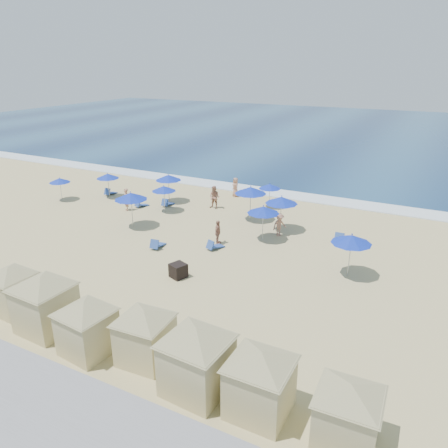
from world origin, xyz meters
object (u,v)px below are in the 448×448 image
Objects in this scene: umbrella_2 at (131,196)px; umbrella_8 at (281,200)px; umbrella_7 at (270,186)px; umbrella_9 at (352,239)px; cabana_1 at (44,296)px; umbrella_5 at (251,190)px; beachgoer_2 at (218,232)px; trash_bin at (178,271)px; umbrella_0 at (60,180)px; beachgoer_4 at (235,187)px; cabana_6 at (349,407)px; beachgoer_0 at (126,200)px; cabana_2 at (86,321)px; beachgoer_1 at (215,197)px; umbrella_3 at (168,178)px; cabana_3 at (145,329)px; beachgoer_3 at (279,225)px; cabana_5 at (260,374)px; umbrella_1 at (108,176)px; umbrella_4 at (164,189)px; cabana_0 at (11,283)px; umbrella_6 at (263,210)px; cabana_4 at (197,352)px.

umbrella_2 is 10.73m from umbrella_8.
umbrella_9 is at bearing -47.56° from umbrella_7.
umbrella_5 is at bearing 82.95° from cabana_1.
trash_bin is at bearing 171.75° from beachgoer_2.
umbrella_0 is 1.19× the size of beachgoer_4.
cabana_6 reaches higher than beachgoer_0.
umbrella_2 is (-7.69, 12.50, 0.84)m from cabana_2.
cabana_1 is at bearing -88.02° from beachgoer_1.
cabana_1 is 19.27m from umbrella_3.
umbrella_3 is (-19.28, 18.50, 0.68)m from cabana_6.
cabana_3 is 15.14m from beachgoer_3.
umbrella_5 is 1.58× the size of beachgoer_4.
umbrella_1 is (-21.81, 17.14, 0.37)m from cabana_5.
umbrella_5 reaches higher than umbrella_1.
trash_bin is 9.93m from umbrella_8.
cabana_5 is at bearing -4.85° from cabana_3.
umbrella_3 is 1.13× the size of umbrella_4.
umbrella_9 is at bearing 63.66° from cabana_3.
cabana_5 is 25.56m from beachgoer_4.
cabana_3 is (2.45, 0.66, -0.01)m from cabana_2.
umbrella_7 is at bearing 111.12° from cabana_5.
cabana_0 is 0.99× the size of cabana_3.
umbrella_2 is 15.74m from umbrella_9.
umbrella_3 reaches higher than umbrella_6.
cabana_3 is at bearing -49.42° from umbrella_2.
umbrella_7 reaches higher than trash_bin.
umbrella_9 is (13.59, 11.17, 0.76)m from cabana_0.
cabana_5 is 15.53m from umbrella_6.
cabana_0 is 2.25× the size of beachgoer_0.
umbrella_1 is at bearing 164.70° from trash_bin.
umbrella_5 is (-8.28, 17.57, 0.78)m from cabana_5.
umbrella_5 is at bearing 1.81° from umbrella_1.
umbrella_2 is 1.57× the size of beachgoer_4.
umbrella_9 is at bearing -91.37° from beachgoer_3.
umbrella_2 reaches higher than umbrella_7.
umbrella_5 is 1.68× the size of beachgoer_2.
umbrella_9 is at bearing -2.01° from umbrella_2.
umbrella_4 is 1.21× the size of beachgoer_0.
cabana_4 is at bearing -21.89° from beachgoer_4.
umbrella_5 is 4.15m from beachgoer_1.
umbrella_9 is (10.87, 11.58, 0.54)m from cabana_1.
umbrella_3 is 11.62m from beachgoer_3.
umbrella_7 reaches higher than beachgoer_2.
cabana_0 reaches higher than beachgoer_4.
cabana_2 reaches higher than beachgoer_2.
umbrella_5 is (-0.67, 17.79, 0.86)m from cabana_2.
umbrella_9 is at bearing 33.37° from beachgoer_0.
cabana_4 is at bearing -177.95° from cabana_5.
umbrella_2 is (-4.86, 12.13, 0.64)m from cabana_1.
cabana_1 is 1.14× the size of cabana_2.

